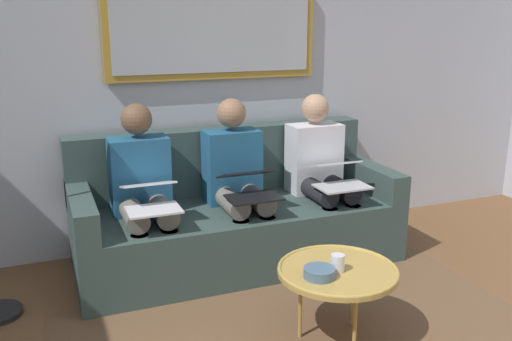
# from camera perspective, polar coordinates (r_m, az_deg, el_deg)

# --- Properties ---
(wall_rear) EXTENTS (6.00, 0.12, 2.60)m
(wall_rear) POSITION_cam_1_polar(r_m,az_deg,el_deg) (4.17, -4.67, 10.34)
(wall_rear) COLOR #B7BCC6
(wall_rear) RESTS_ON ground_plane
(couch) EXTENTS (2.20, 0.90, 0.90)m
(couch) POSITION_cam_1_polar(r_m,az_deg,el_deg) (3.93, -2.27, -4.70)
(couch) COLOR #384C47
(couch) RESTS_ON ground_plane
(framed_mirror) EXTENTS (1.56, 0.05, 0.63)m
(framed_mirror) POSITION_cam_1_polar(r_m,az_deg,el_deg) (4.07, -4.34, 13.75)
(framed_mirror) COLOR #B7892D
(coffee_table) EXTENTS (0.62, 0.62, 0.42)m
(coffee_table) POSITION_cam_1_polar(r_m,az_deg,el_deg) (2.93, 8.38, -10.22)
(coffee_table) COLOR tan
(coffee_table) RESTS_ON ground_plane
(cup) EXTENTS (0.07, 0.07, 0.09)m
(cup) POSITION_cam_1_polar(r_m,az_deg,el_deg) (2.88, 8.39, -9.39)
(cup) COLOR silver
(cup) RESTS_ON coffee_table
(bowl) EXTENTS (0.16, 0.16, 0.05)m
(bowl) POSITION_cam_1_polar(r_m,az_deg,el_deg) (2.81, 6.47, -10.40)
(bowl) COLOR slate
(bowl) RESTS_ON coffee_table
(person_left) EXTENTS (0.38, 0.58, 1.14)m
(person_left) POSITION_cam_1_polar(r_m,az_deg,el_deg) (4.03, 6.61, 0.15)
(person_left) COLOR silver
(person_left) RESTS_ON couch
(laptop_silver) EXTENTS (0.35, 0.38, 0.16)m
(laptop_silver) POSITION_cam_1_polar(r_m,az_deg,el_deg) (3.83, 8.29, -0.35)
(laptop_silver) COLOR silver
(person_middle) EXTENTS (0.38, 0.58, 1.14)m
(person_middle) POSITION_cam_1_polar(r_m,az_deg,el_deg) (3.78, -1.97, -0.78)
(person_middle) COLOR #235B84
(person_middle) RESTS_ON couch
(laptop_black) EXTENTS (0.34, 0.38, 0.17)m
(laptop_black) POSITION_cam_1_polar(r_m,az_deg,el_deg) (3.57, -0.69, -1.40)
(laptop_black) COLOR black
(person_right) EXTENTS (0.38, 0.58, 1.14)m
(person_right) POSITION_cam_1_polar(r_m,az_deg,el_deg) (3.62, -11.53, -1.80)
(person_right) COLOR #235B84
(person_right) RESTS_ON couch
(laptop_white) EXTENTS (0.32, 0.37, 0.16)m
(laptop_white) POSITION_cam_1_polar(r_m,az_deg,el_deg) (3.39, -10.80, -2.53)
(laptop_white) COLOR white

